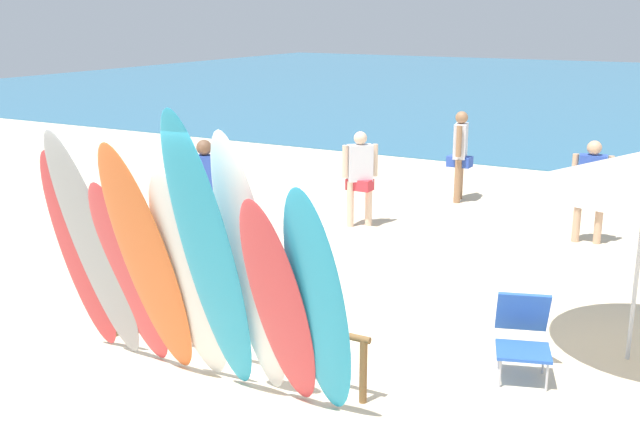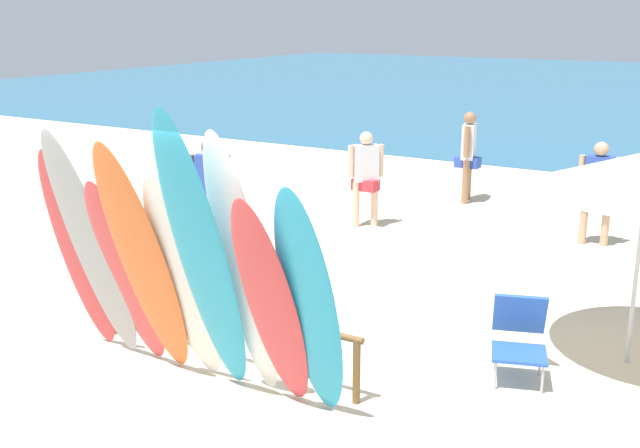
% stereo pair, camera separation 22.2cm
% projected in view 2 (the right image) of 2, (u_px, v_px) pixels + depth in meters
% --- Properties ---
extents(ground, '(60.00, 60.00, 0.00)m').
position_uv_depth(ground, '(572.00, 152.00, 19.27)').
color(ground, beige).
extents(surfboard_rack, '(3.11, 0.07, 0.64)m').
position_uv_depth(surfboard_rack, '(221.00, 317.00, 7.56)').
color(surfboard_rack, brown).
rests_on(surfboard_rack, ground).
extents(surfboard_red_0, '(0.55, 0.79, 2.18)m').
position_uv_depth(surfboard_red_0, '(79.00, 252.00, 7.64)').
color(surfboard_red_0, '#D13D42').
rests_on(surfboard_red_0, ground).
extents(surfboard_grey_1, '(0.60, 0.90, 2.41)m').
position_uv_depth(surfboard_grey_1, '(92.00, 248.00, 7.39)').
color(surfboard_grey_1, '#999EA3').
rests_on(surfboard_grey_1, ground).
extents(surfboard_red_2, '(0.54, 0.78, 1.96)m').
position_uv_depth(surfboard_red_2, '(127.00, 275.00, 7.32)').
color(surfboard_red_2, '#D13D42').
rests_on(surfboard_red_2, ground).
extents(surfboard_orange_3, '(0.58, 0.94, 2.36)m').
position_uv_depth(surfboard_orange_3, '(143.00, 263.00, 7.02)').
color(surfboard_orange_3, orange).
rests_on(surfboard_orange_3, ground).
extents(surfboard_white_4, '(0.60, 0.80, 2.12)m').
position_uv_depth(surfboard_white_4, '(184.00, 279.00, 6.96)').
color(surfboard_white_4, white).
rests_on(surfboard_white_4, ground).
extents(surfboard_teal_5, '(0.57, 1.09, 2.70)m').
position_uv_depth(surfboard_teal_5, '(203.00, 260.00, 6.56)').
color(surfboard_teal_5, '#289EC6').
rests_on(surfboard_teal_5, ground).
extents(surfboard_white_6, '(0.55, 0.79, 2.50)m').
position_uv_depth(surfboard_white_6, '(243.00, 269.00, 6.63)').
color(surfboard_white_6, white).
rests_on(surfboard_white_6, ground).
extents(surfboard_red_7, '(0.56, 0.85, 2.02)m').
position_uv_depth(surfboard_red_7, '(271.00, 306.00, 6.46)').
color(surfboard_red_7, '#D13D42').
rests_on(surfboard_red_7, ground).
extents(surfboard_teal_8, '(0.51, 0.74, 2.13)m').
position_uv_depth(surfboard_teal_8, '(310.00, 306.00, 6.30)').
color(surfboard_teal_8, '#289EC6').
rests_on(surfboard_teal_8, ground).
extents(beachgoer_midbeach, '(0.46, 0.42, 1.54)m').
position_uv_depth(beachgoer_midbeach, '(366.00, 172.00, 12.42)').
color(beachgoer_midbeach, beige).
rests_on(beachgoer_midbeach, ground).
extents(beachgoer_photographing, '(0.43, 0.61, 1.64)m').
position_uv_depth(beachgoer_photographing, '(468.00, 150.00, 14.04)').
color(beachgoer_photographing, '#9E704C').
rests_on(beachgoer_photographing, ground).
extents(beachgoer_strolling, '(0.54, 0.39, 1.62)m').
position_uv_depth(beachgoer_strolling, '(210.00, 187.00, 11.21)').
color(beachgoer_strolling, brown).
rests_on(beachgoer_strolling, ground).
extents(beachgoer_near_rack, '(0.58, 0.26, 1.55)m').
position_uv_depth(beachgoer_near_rack, '(598.00, 186.00, 11.43)').
color(beachgoer_near_rack, tan).
rests_on(beachgoer_near_rack, ground).
extents(beach_chair_red, '(0.72, 0.87, 0.79)m').
position_uv_depth(beach_chair_red, '(519.00, 333.00, 7.41)').
color(beach_chair_red, '#B7B7BC').
rests_on(beach_chair_red, ground).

